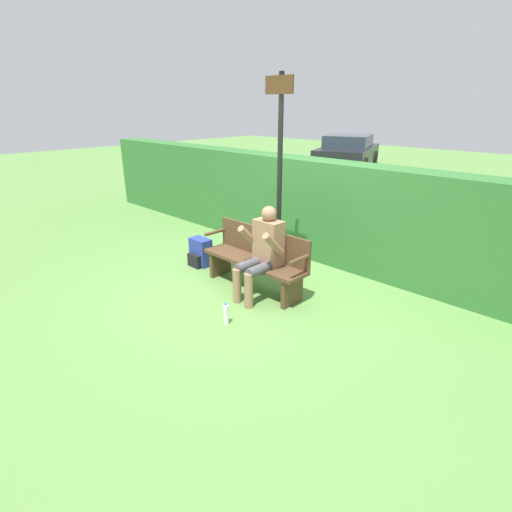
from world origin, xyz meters
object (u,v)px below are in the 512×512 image
backpack (200,253)px  parked_car (347,152)px  park_bench (256,258)px  person_seated (263,250)px  signpost (279,168)px  water_bottle (226,314)px

backpack → parked_car: bearing=110.6°
backpack → park_bench: bearing=1.5°
person_seated → signpost: bearing=115.9°
backpack → parked_car: size_ratio=0.10×
backpack → parked_car: parked_car is taller
person_seated → parked_car: 11.75m
person_seated → signpost: signpost is taller
park_bench → signpost: (-0.09, 0.54, 1.14)m
park_bench → signpost: signpost is taller
person_seated → signpost: 1.19m
park_bench → backpack: (-1.20, -0.03, -0.23)m
water_bottle → person_seated: bearing=104.1°
person_seated → water_bottle: (0.21, -0.83, -0.52)m
signpost → parked_car: signpost is taller
park_bench → water_bottle: size_ratio=6.00×
park_bench → water_bottle: bearing=-65.0°
backpack → water_bottle: bearing=-29.4°
park_bench → person_seated: 0.35m
person_seated → backpack: 1.51m
signpost → park_bench: bearing=-81.0°
person_seated → signpost: (-0.32, 0.67, 0.93)m
water_bottle → parked_car: bearing=116.1°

